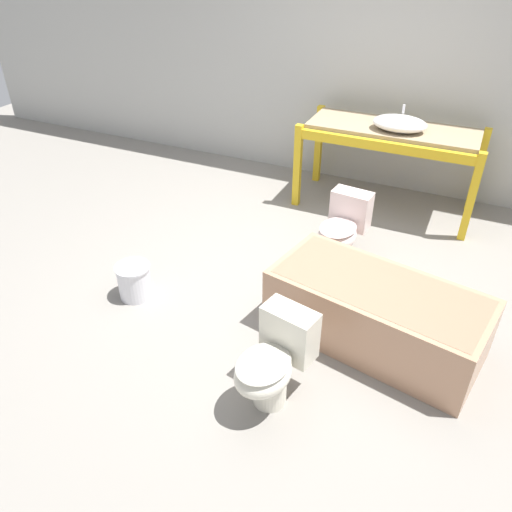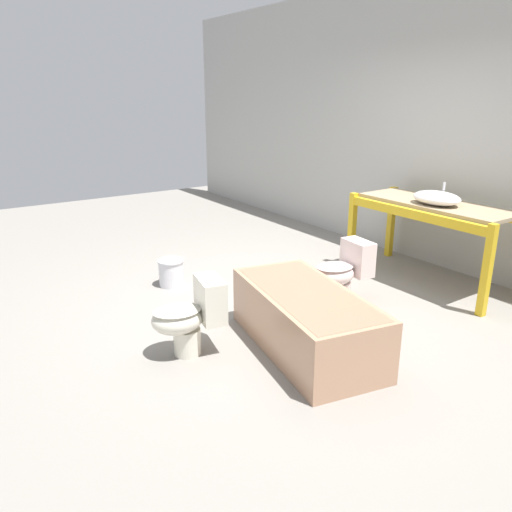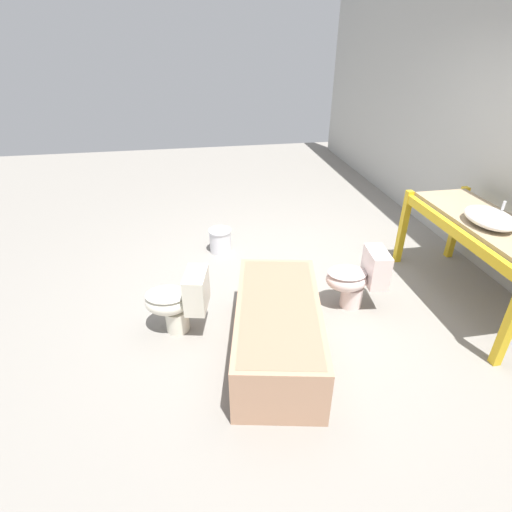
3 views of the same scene
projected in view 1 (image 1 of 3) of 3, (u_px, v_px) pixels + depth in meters
ground_plane at (289, 281)px, 4.16m from camera, size 12.00×12.00×0.00m
warehouse_wall_rear at (378, 31)px, 4.93m from camera, size 10.80×0.08×3.20m
shelving_rack at (391, 140)px, 4.86m from camera, size 1.74×0.73×0.86m
sink_basin at (400, 123)px, 4.66m from camera, size 0.51×0.36×0.22m
bathtub_main at (376, 309)px, 3.43m from camera, size 1.55×0.94×0.48m
toilet_near at (273, 361)px, 2.97m from camera, size 0.44×0.61×0.60m
toilet_far at (342, 229)px, 4.25m from camera, size 0.39×0.58×0.60m
bucket_white at (134, 280)px, 3.92m from camera, size 0.27×0.27×0.28m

